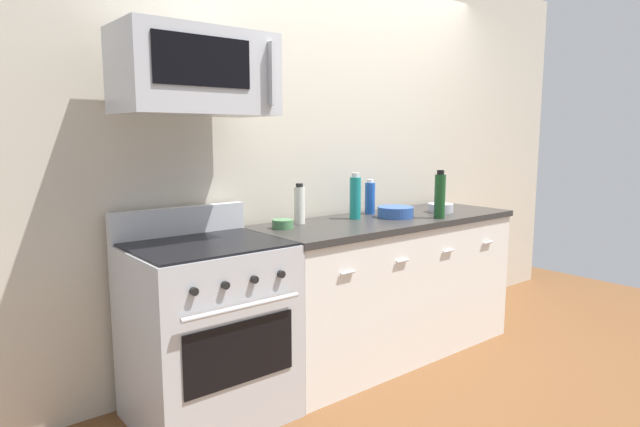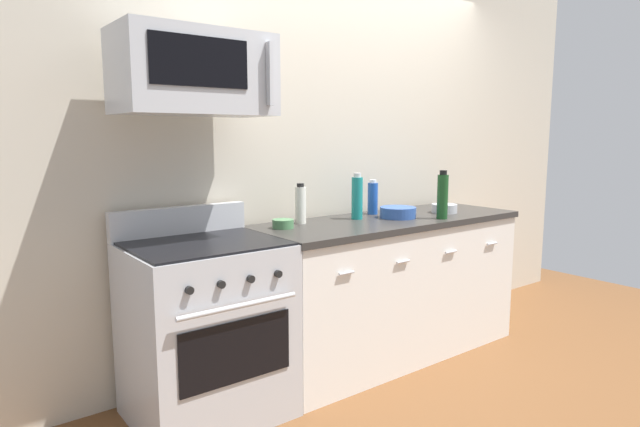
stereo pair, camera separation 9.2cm
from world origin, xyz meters
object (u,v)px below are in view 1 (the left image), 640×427
at_px(bottle_soda_blue, 370,198).
at_px(bowl_green_glaze, 283,224).
at_px(bowl_steel_prep, 441,208).
at_px(bottle_sparkling_teal, 355,197).
at_px(bottle_vinegar_white, 300,205).
at_px(bottle_wine_green, 440,195).
at_px(bowl_blue_mixing, 396,212).
at_px(range_oven, 208,329).
at_px(microwave, 195,73).

xyz_separation_m(bottle_soda_blue, bowl_green_glaze, (-0.79, -0.10, -0.08)).
distance_m(bowl_steel_prep, bowl_green_glaze, 1.24).
xyz_separation_m(bottle_sparkling_teal, bottle_vinegar_white, (-0.39, 0.08, -0.02)).
xyz_separation_m(bottle_wine_green, bowl_blue_mixing, (-0.20, 0.20, -0.11)).
height_order(bowl_steel_prep, bowl_blue_mixing, bowl_blue_mixing).
relative_size(bottle_wine_green, bowl_green_glaze, 2.50).
distance_m(bottle_soda_blue, bowl_blue_mixing, 0.23).
relative_size(bottle_sparkling_teal, bowl_blue_mixing, 1.26).
bearing_deg(bowl_steel_prep, bottle_sparkling_teal, 166.91).
distance_m(bowl_steel_prep, bowl_blue_mixing, 0.42).
bearing_deg(bowl_steel_prep, bottle_wine_green, -143.33).
distance_m(range_oven, bowl_steel_prep, 1.84).
height_order(range_oven, bowl_blue_mixing, range_oven).
xyz_separation_m(bottle_vinegar_white, bottle_wine_green, (0.83, -0.40, 0.03)).
distance_m(bottle_sparkling_teal, bottle_soda_blue, 0.25).
distance_m(microwave, bowl_green_glaze, 0.97).
bearing_deg(bottle_sparkling_teal, bottle_soda_blue, 23.59).
bearing_deg(bowl_green_glaze, bottle_vinegar_white, 22.87).
distance_m(range_oven, microwave, 1.28).
xyz_separation_m(microwave, bottle_soda_blue, (1.34, 0.15, -0.72)).
xyz_separation_m(bottle_sparkling_teal, bowl_steel_prep, (0.67, -0.16, -0.11)).
bearing_deg(bottle_vinegar_white, bottle_sparkling_teal, -11.36).
relative_size(bottle_sparkling_teal, bottle_wine_green, 0.95).
xyz_separation_m(range_oven, bowl_green_glaze, (0.55, 0.10, 0.48)).
height_order(bottle_vinegar_white, bowl_blue_mixing, bottle_vinegar_white).
bearing_deg(bottle_sparkling_teal, bottle_wine_green, -35.97).
xyz_separation_m(bottle_vinegar_white, bowl_blue_mixing, (0.63, -0.20, -0.08)).
bearing_deg(bottle_sparkling_teal, bottle_vinegar_white, 168.64).
bearing_deg(bottle_soda_blue, bowl_blue_mixing, -85.46).
relative_size(bottle_wine_green, bowl_steel_prep, 1.78).
relative_size(bowl_steel_prep, bowl_blue_mixing, 0.75).
bearing_deg(bottle_sparkling_teal, range_oven, -174.96).
distance_m(bottle_sparkling_teal, bowl_green_glaze, 0.58).
distance_m(bottle_vinegar_white, bowl_blue_mixing, 0.67).
distance_m(microwave, bottle_vinegar_white, 1.02).
bearing_deg(microwave, range_oven, -90.29).
distance_m(range_oven, bowl_blue_mixing, 1.44).
relative_size(range_oven, bottle_sparkling_teal, 3.62).
height_order(bottle_sparkling_teal, bottle_soda_blue, bottle_sparkling_teal).
distance_m(bottle_wine_green, bowl_blue_mixing, 0.30).
distance_m(range_oven, bottle_wine_green, 1.68).
bearing_deg(bowl_blue_mixing, microwave, 177.10).
relative_size(range_oven, bottle_wine_green, 3.43).
height_order(bowl_blue_mixing, bowl_green_glaze, bowl_blue_mixing).
bearing_deg(bottle_soda_blue, bottle_wine_green, -63.12).
height_order(bottle_sparkling_teal, bowl_steel_prep, bottle_sparkling_teal).
xyz_separation_m(microwave, bottle_vinegar_white, (0.72, 0.13, -0.71)).
height_order(bottle_sparkling_teal, bowl_blue_mixing, bottle_sparkling_teal).
xyz_separation_m(bowl_steel_prep, bowl_blue_mixing, (-0.42, 0.03, 0.01)).
relative_size(bottle_vinegar_white, bottle_wine_green, 0.79).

